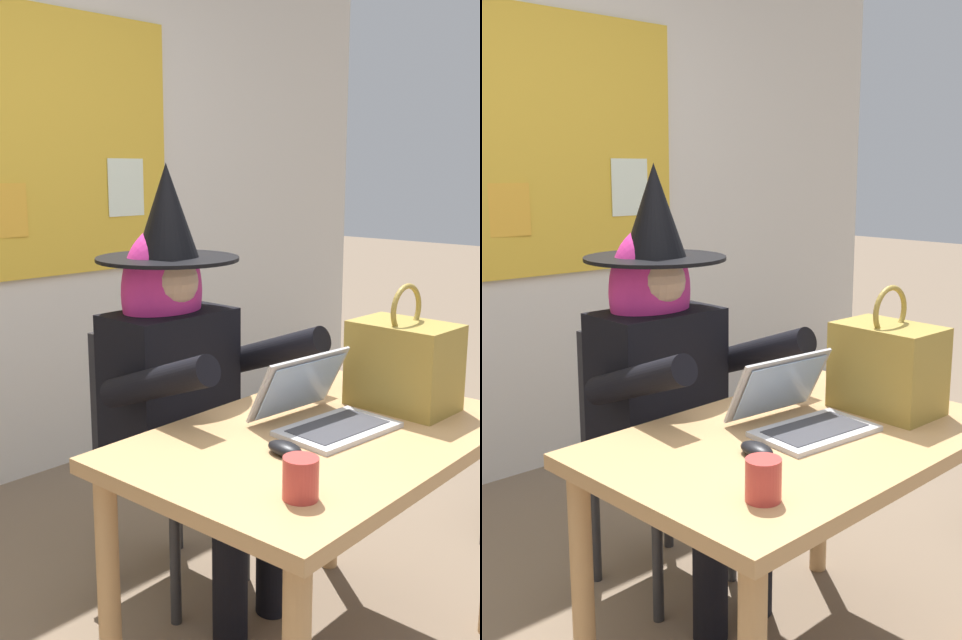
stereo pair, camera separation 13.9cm
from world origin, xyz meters
The scene contains 7 objects.
desk_main centered at (0.18, 0.14, 0.63)m, with size 1.16×0.77×0.73m.
chair_at_desk centered at (0.21, 0.86, 0.51)m, with size 0.44×0.44×0.91m.
person_costumed centered at (0.21, 0.74, 0.80)m, with size 0.59×0.70×1.46m.
laptop centered at (0.23, 0.17, 0.78)m, with size 0.34×0.32×0.20m.
computer_mouse centered at (-0.01, 0.11, 0.75)m, with size 0.06×0.10×0.03m, color black.
handbag centered at (0.53, 0.10, 0.87)m, with size 0.20×0.30×0.38m.
coffee_mug centered at (-0.17, -0.08, 0.78)m, with size 0.08×0.08×0.10m, color #B23833.
Camera 2 is at (-1.24, -1.11, 1.44)m, focal length 41.17 mm.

